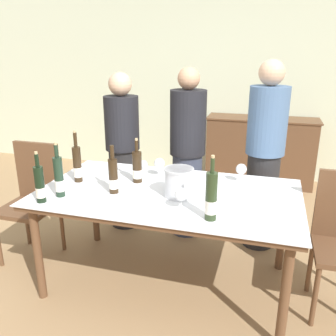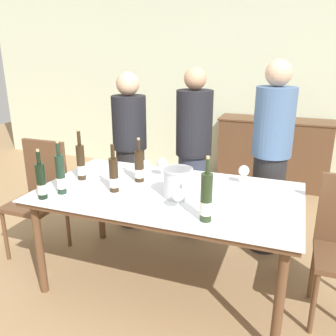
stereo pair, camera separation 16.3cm
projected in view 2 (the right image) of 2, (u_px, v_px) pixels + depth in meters
ground_plane at (168, 281)px, 2.80m from camera, size 12.00×12.00×0.00m
back_wall at (238, 76)px, 4.82m from camera, size 8.00×0.10×2.80m
sideboard_cabinet at (273, 153)px, 4.68m from camera, size 1.43×0.46×0.89m
dining_table at (168, 200)px, 2.58m from camera, size 1.86×1.05×0.76m
ice_bucket at (178, 182)px, 2.44m from camera, size 0.21×0.21×0.20m
wine_bottle_0 at (81, 163)px, 2.77m from camera, size 0.06×0.06×0.40m
wine_bottle_1 at (206, 199)px, 2.09m from camera, size 0.07×0.07×0.40m
wine_bottle_2 at (114, 175)px, 2.53m from camera, size 0.07×0.07×0.35m
wine_bottle_3 at (61, 175)px, 2.49m from camera, size 0.06×0.06×0.39m
wine_bottle_4 at (139, 167)px, 2.73m from camera, size 0.07×0.07×0.35m
wine_bottle_5 at (41, 182)px, 2.41m from camera, size 0.06×0.06×0.35m
wine_glass_0 at (162, 164)px, 2.85m from camera, size 0.09×0.09×0.15m
wine_glass_1 at (178, 195)px, 2.25m from camera, size 0.08×0.08×0.14m
wine_glass_2 at (244, 171)px, 2.68m from camera, size 0.08×0.08×0.15m
wine_glass_3 at (146, 165)px, 2.84m from camera, size 0.07×0.07×0.14m
chair_left_end at (40, 190)px, 3.11m from camera, size 0.42×0.42×0.99m
person_host at (130, 152)px, 3.51m from camera, size 0.33×0.33×1.54m
person_guest_left at (193, 155)px, 3.31m from camera, size 0.33×0.33×1.60m
person_guest_right at (270, 160)px, 3.03m from camera, size 0.33×0.33×1.67m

